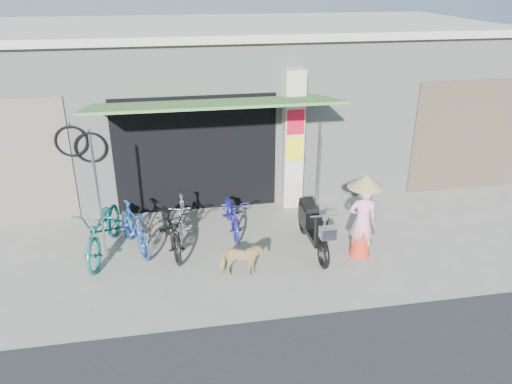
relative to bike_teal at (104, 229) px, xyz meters
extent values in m
plane|color=gray|center=(3.01, -0.95, -0.51)|extent=(80.00, 80.00, 0.00)
cube|color=#959A93|center=(3.01, 4.15, 1.24)|extent=(12.00, 5.00, 3.50)
cube|color=beige|center=(3.01, 4.15, 3.07)|extent=(12.30, 5.30, 0.16)
cube|color=black|center=(1.81, 1.63, 0.74)|extent=(3.40, 0.06, 2.50)
cube|color=black|center=(1.81, 1.64, 0.04)|extent=(3.06, 0.04, 1.10)
torus|color=black|center=(-0.29, 1.59, 1.04)|extent=(0.65, 0.05, 0.65)
cylinder|color=silver|center=(-0.29, 1.61, 1.36)|extent=(0.02, 0.02, 0.12)
torus|color=black|center=(-0.64, 1.59, 1.19)|extent=(0.65, 0.05, 0.65)
cylinder|color=silver|center=(-0.64, 1.61, 1.51)|extent=(0.02, 0.02, 0.12)
cube|color=beige|center=(3.86, 1.50, 0.99)|extent=(0.42, 0.42, 3.00)
cube|color=red|center=(3.86, 1.28, 1.44)|extent=(0.36, 0.02, 0.52)
cube|color=#FEF81C|center=(3.86, 1.28, 0.87)|extent=(0.36, 0.02, 0.52)
cube|color=beige|center=(3.86, 1.28, 0.31)|extent=(0.36, 0.02, 0.50)
cube|color=#427133|center=(2.11, 0.70, 2.04)|extent=(4.60, 1.88, 0.35)
cylinder|color=silver|center=(0.01, -0.20, 0.67)|extent=(0.05, 0.05, 2.36)
cylinder|color=silver|center=(3.91, -0.20, 0.67)|extent=(0.05, 0.05, 2.36)
cube|color=brown|center=(8.01, 1.64, 0.79)|extent=(2.60, 0.06, 2.60)
cube|color=#6B665B|center=(-1.99, 1.64, 0.79)|extent=(2.60, 0.06, 2.60)
imported|color=#186C64|center=(0.00, 0.00, 0.00)|extent=(1.01, 2.05, 1.03)
imported|color=#204694|center=(0.52, 0.07, -0.06)|extent=(0.95, 1.56, 0.90)
imported|color=black|center=(1.20, -0.03, -0.05)|extent=(0.89, 1.85, 0.93)
imported|color=silver|center=(1.41, 0.28, -0.08)|extent=(0.55, 1.49, 0.88)
imported|color=#202094|center=(2.41, 0.47, -0.12)|extent=(0.57, 1.52, 0.79)
imported|color=tan|center=(2.33, -1.20, -0.20)|extent=(0.80, 0.47, 0.64)
torus|color=black|center=(3.79, -1.17, -0.25)|extent=(0.09, 0.52, 0.52)
torus|color=black|center=(3.78, 0.11, -0.25)|extent=(0.09, 0.52, 0.52)
cube|color=black|center=(3.78, -0.53, -0.18)|extent=(0.22, 0.93, 0.10)
cube|color=black|center=(3.78, -0.19, 0.04)|extent=(0.26, 0.54, 0.33)
cube|color=black|center=(3.78, -0.19, 0.24)|extent=(0.24, 0.54, 0.09)
cube|color=black|center=(3.79, -0.97, 0.09)|extent=(0.22, 0.10, 0.55)
cylinder|color=silver|center=(3.79, -1.14, 0.49)|extent=(0.51, 0.04, 0.03)
cube|color=silver|center=(3.79, -1.32, 0.25)|extent=(0.26, 0.20, 0.20)
imported|color=pink|center=(4.58, -0.88, 0.18)|extent=(0.55, 0.40, 1.39)
cone|color=red|center=(4.58, -0.88, -0.28)|extent=(0.38, 0.38, 0.46)
cone|color=tan|center=(4.58, -0.88, 0.95)|extent=(0.64, 0.64, 0.22)
camera|label=1|loc=(1.30, -8.36, 4.26)|focal=35.00mm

